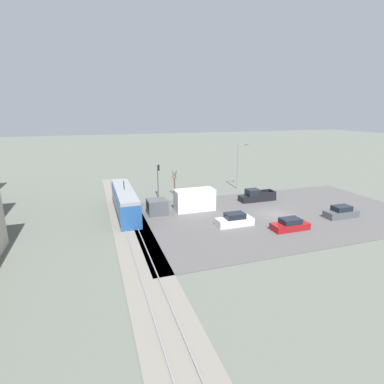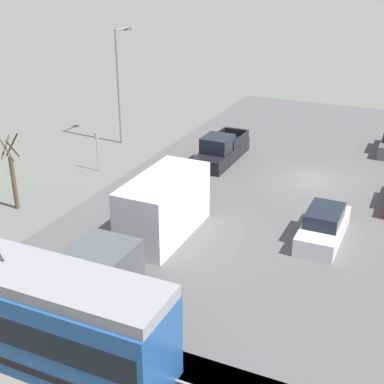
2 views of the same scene
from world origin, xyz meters
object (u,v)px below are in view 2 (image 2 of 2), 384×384
street_lamp_near_crossing (120,79)px  street_tree (13,175)px  pickup_truck (221,151)px  no_parking_sign (97,148)px  sedan_car_0 (323,227)px  box_truck (151,220)px

street_lamp_near_crossing → street_tree: bearing=93.4°
pickup_truck → no_parking_sign: 8.19m
sedan_car_0 → street_tree: (16.03, 3.34, 1.23)m
sedan_car_0 → street_lamp_near_crossing: bearing=151.7°
box_truck → pickup_truck: size_ratio=1.64×
pickup_truck → sedan_car_0: (-8.53, 8.06, -0.07)m
box_truck → no_parking_sign: bearing=-43.0°
pickup_truck → street_tree: size_ratio=1.35×
sedan_car_0 → no_parking_sign: 15.51m
street_lamp_near_crossing → sedan_car_0: bearing=151.7°
street_tree → street_lamp_near_crossing: (0.74, -12.36, 2.77)m
street_tree → pickup_truck: bearing=-123.4°
pickup_truck → no_parking_sign: (6.61, 4.77, 0.74)m
pickup_truck → box_truck: bearing=96.1°
box_truck → street_lamp_near_crossing: size_ratio=1.17×
street_tree → street_lamp_near_crossing: street_lamp_near_crossing is taller
street_lamp_near_crossing → no_parking_sign: bearing=105.9°
pickup_truck → sedan_car_0: 11.73m
sedan_car_0 → no_parking_sign: bearing=167.8°
no_parking_sign → pickup_truck: bearing=-144.2°
sedan_car_0 → street_tree: bearing=-168.2°
pickup_truck → street_tree: bearing=56.6°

